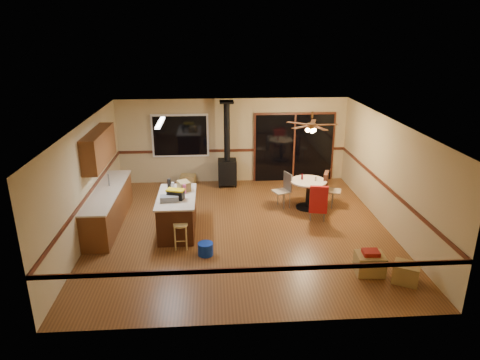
{
  "coord_description": "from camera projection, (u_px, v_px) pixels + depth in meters",
  "views": [
    {
      "loc": [
        -0.65,
        -9.28,
        4.55
      ],
      "look_at": [
        0.0,
        0.3,
        1.15
      ],
      "focal_mm": 32.0,
      "sensor_mm": 36.0,
      "label": 1
    }
  ],
  "objects": [
    {
      "name": "toolbox_black",
      "position": [
        176.0,
        195.0,
        9.68
      ],
      "size": [
        0.41,
        0.29,
        0.2
      ],
      "primitive_type": "cube",
      "rotation": [
        0.0,
        0.0,
        -0.29
      ],
      "color": "black",
      "rests_on": "kitchen_island"
    },
    {
      "name": "lower_cabinets",
      "position": [
        109.0,
        208.0,
        10.41
      ],
      "size": [
        0.6,
        3.0,
        0.86
      ],
      "primitive_type": "cube",
      "color": "brown",
      "rests_on": "ground"
    },
    {
      "name": "wood_stove",
      "position": [
        227.0,
        163.0,
        12.91
      ],
      "size": [
        0.55,
        0.5,
        2.52
      ],
      "color": "black",
      "rests_on": "ground"
    },
    {
      "name": "wall_front",
      "position": [
        257.0,
        253.0,
        6.57
      ],
      "size": [
        7.0,
        0.0,
        7.0
      ],
      "primitive_type": "plane",
      "rotation": [
        -1.57,
        0.0,
        0.0
      ],
      "color": "tan",
      "rests_on": "ground"
    },
    {
      "name": "dining_table",
      "position": [
        308.0,
        189.0,
        11.34
      ],
      "size": [
        0.96,
        0.96,
        0.78
      ],
      "color": "black",
      "rests_on": "ground"
    },
    {
      "name": "bottle_pink",
      "position": [
        185.0,
        189.0,
        10.02
      ],
      "size": [
        0.08,
        0.08,
        0.22
      ],
      "primitive_type": "cylinder",
      "rotation": [
        0.0,
        0.0,
        -0.23
      ],
      "color": "#D84C8C",
      "rests_on": "kitchen_island"
    },
    {
      "name": "chair_left",
      "position": [
        285.0,
        186.0,
        11.42
      ],
      "size": [
        0.52,
        0.52,
        0.51
      ],
      "color": "tan",
      "rests_on": "ground"
    },
    {
      "name": "bottle_dark",
      "position": [
        169.0,
        185.0,
        10.17
      ],
      "size": [
        0.09,
        0.09,
        0.3
      ],
      "primitive_type": "cylinder",
      "rotation": [
        0.0,
        0.0,
        0.02
      ],
      "color": "black",
      "rests_on": "kitchen_island"
    },
    {
      "name": "glass_cream",
      "position": [
        316.0,
        179.0,
        11.21
      ],
      "size": [
        0.06,
        0.06,
        0.13
      ],
      "primitive_type": "cylinder",
      "rotation": [
        0.0,
        0.0,
        0.08
      ],
      "color": "beige",
      "rests_on": "dining_table"
    },
    {
      "name": "glass_red",
      "position": [
        302.0,
        177.0,
        11.32
      ],
      "size": [
        0.06,
        0.06,
        0.15
      ],
      "primitive_type": "cylinder",
      "rotation": [
        0.0,
        0.0,
        -0.03
      ],
      "color": "#590C14",
      "rests_on": "dining_table"
    },
    {
      "name": "ceiling_fan",
      "position": [
        312.0,
        127.0,
        10.78
      ],
      "size": [
        0.24,
        0.24,
        0.55
      ],
      "color": "brown",
      "rests_on": "ceiling"
    },
    {
      "name": "chair_near",
      "position": [
        319.0,
        199.0,
        10.5
      ],
      "size": [
        0.5,
        0.53,
        0.7
      ],
      "color": "tan",
      "rests_on": "ground"
    },
    {
      "name": "wall_left",
      "position": [
        86.0,
        182.0,
        9.63
      ],
      "size": [
        0.0,
        7.0,
        7.0
      ],
      "primitive_type": "plane",
      "rotation": [
        1.57,
        0.0,
        1.57
      ],
      "color": "tan",
      "rests_on": "ground"
    },
    {
      "name": "wall_back",
      "position": [
        233.0,
        141.0,
        13.15
      ],
      "size": [
        7.0,
        0.0,
        7.0
      ],
      "primitive_type": "plane",
      "rotation": [
        1.57,
        0.0,
        0.0
      ],
      "color": "tan",
      "rests_on": "ground"
    },
    {
      "name": "upper_cabinets",
      "position": [
        99.0,
        148.0,
        10.1
      ],
      "size": [
        0.35,
        2.0,
        0.8
      ],
      "primitive_type": "cube",
      "color": "brown",
      "rests_on": "ground"
    },
    {
      "name": "chair_right",
      "position": [
        327.0,
        185.0,
        11.46
      ],
      "size": [
        0.58,
        0.55,
        0.7
      ],
      "color": "tan",
      "rests_on": "ground"
    },
    {
      "name": "sliding_door",
      "position": [
        294.0,
        148.0,
        13.31
      ],
      "size": [
        2.52,
        0.1,
        2.1
      ],
      "primitive_type": "cube",
      "color": "black",
      "rests_on": "ground"
    },
    {
      "name": "chair_rail",
      "position": [
        241.0,
        190.0,
        9.96
      ],
      "size": [
        7.0,
        7.0,
        0.08
      ],
      "primitive_type": null,
      "color": "#491F12",
      "rests_on": "ground"
    },
    {
      "name": "box_small_red",
      "position": [
        371.0,
        253.0,
        8.3
      ],
      "size": [
        0.33,
        0.28,
        0.08
      ],
      "primitive_type": "cube",
      "rotation": [
        0.0,
        0.0,
        -0.06
      ],
      "color": "maroon",
      "rests_on": "box_corner_a"
    },
    {
      "name": "window",
      "position": [
        180.0,
        136.0,
        12.93
      ],
      "size": [
        1.72,
        0.1,
        1.32
      ],
      "primitive_type": "cube",
      "color": "black",
      "rests_on": "ground"
    },
    {
      "name": "blue_bucket",
      "position": [
        206.0,
        249.0,
        9.08
      ],
      "size": [
        0.36,
        0.36,
        0.27
      ],
      "primitive_type": "cylinder",
      "rotation": [
        0.0,
        0.0,
        -0.11
      ],
      "color": "#0D31B8",
      "rests_on": "floor"
    },
    {
      "name": "countertop",
      "position": [
        107.0,
        191.0,
        10.26
      ],
      "size": [
        0.64,
        3.04,
        0.04
      ],
      "primitive_type": "cube",
      "color": "beige",
      "rests_on": "lower_cabinets"
    },
    {
      "name": "floor",
      "position": [
        241.0,
        229.0,
        10.29
      ],
      "size": [
        7.0,
        7.0,
        0.0
      ],
      "primitive_type": "plane",
      "color": "brown",
      "rests_on": "ground"
    },
    {
      "name": "wall_right",
      "position": [
        389.0,
        175.0,
        10.08
      ],
      "size": [
        0.0,
        7.0,
        7.0
      ],
      "primitive_type": "plane",
      "rotation": [
        1.57,
        0.0,
        -1.57
      ],
      "color": "tan",
      "rests_on": "ground"
    },
    {
      "name": "box_under_window",
      "position": [
        188.0,
        181.0,
        13.06
      ],
      "size": [
        0.49,
        0.41,
        0.36
      ],
      "primitive_type": "cube",
      "rotation": [
        0.0,
        0.0,
        -0.13
      ],
      "color": "olive",
      "rests_on": "floor"
    },
    {
      "name": "box_corner_a",
      "position": [
        370.0,
        264.0,
        8.38
      ],
      "size": [
        0.57,
        0.49,
        0.41
      ],
      "primitive_type": "cube",
      "rotation": [
        0.0,
        0.0,
        -0.06
      ],
      "color": "olive",
      "rests_on": "floor"
    },
    {
      "name": "bar_stool",
      "position": [
        181.0,
        236.0,
        9.32
      ],
      "size": [
        0.39,
        0.39,
        0.58
      ],
      "primitive_type": "cylinder",
      "rotation": [
        0.0,
        0.0,
        -0.29
      ],
      "color": "#D8BF72",
      "rests_on": "floor"
    },
    {
      "name": "box_corner_b",
      "position": [
        406.0,
        273.0,
        8.09
      ],
      "size": [
        0.6,
        0.58,
        0.38
      ],
      "primitive_type": "cube",
      "rotation": [
        0.0,
        0.0,
        -0.53
      ],
      "color": "olive",
      "rests_on": "floor"
    },
    {
      "name": "toolbox_grey",
      "position": [
        169.0,
        198.0,
        9.58
      ],
      "size": [
        0.43,
        0.25,
        0.13
      ],
      "primitive_type": "cube",
      "rotation": [
        0.0,
        0.0,
        0.06
      ],
      "color": "slate",
      "rests_on": "kitchen_island"
    },
    {
      "name": "kitchen_island",
      "position": [
        177.0,
        214.0,
        10.05
      ],
      "size": [
        0.88,
        1.68,
        0.9
      ],
      "color": "#411F10",
      "rests_on": "ground"
    },
    {
      "name": "box_on_island",
      "position": [
        184.0,
        186.0,
        10.21
      ],
      "size": [
        0.36,
        0.4,
        0.22
      ],
      "primitive_type": "cube",
      "rotation": [
        0.0,
        0.0,
        0.41
      ],
      "color": "olive",
      "rests_on": "kitchen_island"
    },
    {
      "name": "bottle_white",
      "position": [
        173.0,
        186.0,
        10.21
      ],
      "size": [
        0.07,
        0.07,
        0.2
      ],
      "primitive_type": "cylinder",
      "rotation": [
        0.0,
        0.0,
        -0.14
      ],
      "color": "white",
      "rests_on": "kitchen_island"
    },
    {
      "name": "toolbox_yellow_lid",
      "position": [
        175.0,
        190.0,
        9.64
      ],
      "size": [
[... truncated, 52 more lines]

